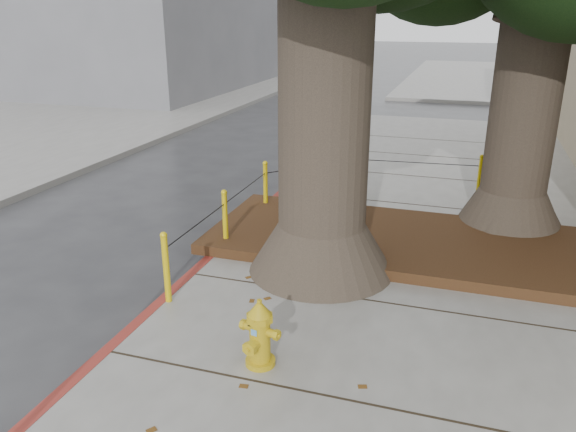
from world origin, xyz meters
The scene contains 7 objects.
ground centered at (0.00, 0.00, 0.00)m, with size 140.00×140.00×0.00m, color #28282B.
sidewalk_far centered at (6.00, 30.00, 0.07)m, with size 16.00×20.00×0.15m, color slate.
curb_red centered at (-2.00, 2.50, 0.07)m, with size 0.14×26.00×0.16m, color maroon.
planter_bed centered at (0.90, 3.90, 0.23)m, with size 6.40×2.60×0.16m, color black.
bollard_ring centered at (-0.87, 4.38, 0.66)m, with size 3.79×5.39×0.95m.
fire_hydrant centered at (-0.32, 0.28, 0.52)m, with size 0.40×0.38×0.75m.
car_dark centered at (-12.62, 18.78, 0.59)m, with size 1.64×4.04×1.17m, color black.
Camera 1 is at (1.48, -4.35, 3.61)m, focal length 35.00 mm.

